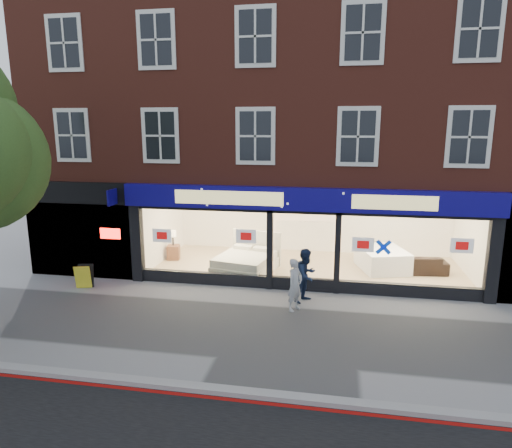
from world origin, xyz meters
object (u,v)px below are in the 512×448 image
(sofa, at_px, (414,264))
(pedestrian_blue, at_px, (306,275))
(display_bed, at_px, (246,262))
(a_board, at_px, (84,276))
(mattress_stack, at_px, (382,259))
(pedestrian_grey, at_px, (295,285))

(sofa, distance_m, pedestrian_blue, 4.69)
(display_bed, height_order, a_board, display_bed)
(sofa, relative_size, pedestrian_blue, 1.34)
(sofa, distance_m, a_board, 11.07)
(sofa, height_order, a_board, a_board)
(mattress_stack, bearing_deg, display_bed, -166.95)
(pedestrian_blue, bearing_deg, sofa, -17.70)
(display_bed, distance_m, mattress_stack, 4.82)
(display_bed, xyz_separation_m, a_board, (-4.83, -2.30, -0.07))
(pedestrian_grey, relative_size, pedestrian_blue, 0.93)
(sofa, bearing_deg, mattress_stack, -17.20)
(display_bed, bearing_deg, a_board, -142.67)
(pedestrian_blue, bearing_deg, a_board, 122.63)
(sofa, xyz_separation_m, a_board, (-10.60, -3.19, -0.03))
(pedestrian_grey, height_order, pedestrian_blue, pedestrian_blue)
(pedestrian_grey, distance_m, pedestrian_blue, 0.76)
(a_board, bearing_deg, mattress_stack, 5.30)
(display_bed, bearing_deg, pedestrian_blue, -32.23)
(mattress_stack, xyz_separation_m, a_board, (-9.53, -3.39, -0.08))
(sofa, relative_size, pedestrian_grey, 1.44)
(sofa, height_order, pedestrian_blue, pedestrian_blue)
(display_bed, relative_size, mattress_stack, 1.15)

